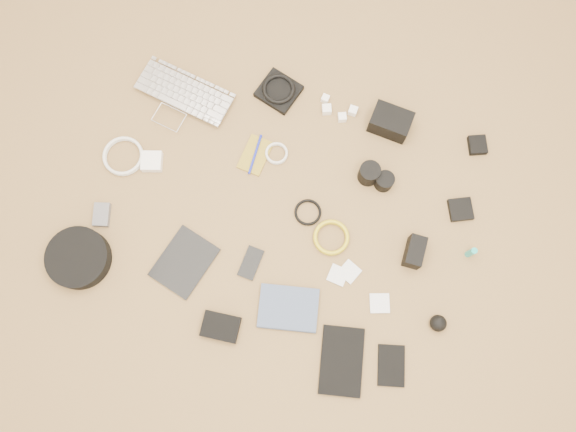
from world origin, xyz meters
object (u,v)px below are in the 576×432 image
(dslr_camera, at_px, (390,122))
(phone, at_px, (251,263))
(tablet, at_px, (184,262))
(laptop, at_px, (178,104))
(paperback, at_px, (286,330))
(headphone_case, at_px, (79,258))

(dslr_camera, relative_size, phone, 1.27)
(dslr_camera, height_order, tablet, dslr_camera)
(laptop, relative_size, paperback, 1.79)
(tablet, xyz_separation_m, headphone_case, (-0.36, -0.10, 0.03))
(dslr_camera, xyz_separation_m, headphone_case, (-0.94, -0.82, -0.01))
(headphone_case, bearing_deg, phone, 15.19)
(dslr_camera, bearing_deg, phone, -112.43)
(tablet, distance_m, paperback, 0.44)
(headphone_case, distance_m, paperback, 0.78)
(dslr_camera, distance_m, phone, 0.74)
(tablet, bearing_deg, laptop, 127.39)
(dslr_camera, relative_size, paperback, 0.71)
(laptop, distance_m, dslr_camera, 0.81)
(laptop, distance_m, headphone_case, 0.68)
(tablet, xyz_separation_m, phone, (0.23, 0.06, -0.00))
(laptop, height_order, dslr_camera, dslr_camera)
(paperback, bearing_deg, laptop, 31.72)
(dslr_camera, distance_m, tablet, 0.93)
(laptop, relative_size, headphone_case, 1.67)
(dslr_camera, bearing_deg, tablet, -123.24)
(phone, height_order, paperback, paperback)
(tablet, bearing_deg, headphone_case, -148.76)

